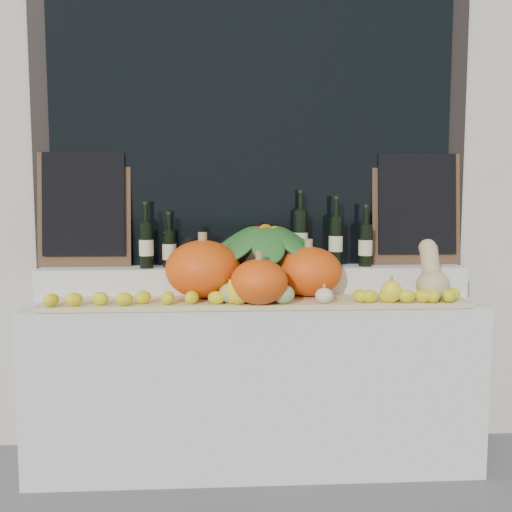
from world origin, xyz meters
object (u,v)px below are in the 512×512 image
pumpkin_left (203,269)px  wine_bottle_tall (300,238)px  butternut_squash (432,276)px  produce_bowl (265,245)px  pumpkin_right (308,271)px

pumpkin_left → wine_bottle_tall: (0.53, 0.22, 0.14)m
butternut_squash → produce_bowl: 0.88m
produce_bowl → wine_bottle_tall: (0.19, 0.03, 0.04)m
butternut_squash → produce_bowl: bearing=159.9°
pumpkin_left → produce_bowl: produce_bowl is taller
butternut_squash → wine_bottle_tall: 0.72m
pumpkin_right → butternut_squash: 0.62m
pumpkin_left → wine_bottle_tall: wine_bottle_tall is taller
produce_bowl → wine_bottle_tall: size_ratio=1.61×
wine_bottle_tall → pumpkin_right: bearing=-84.7°
pumpkin_left → pumpkin_right: bearing=2.8°
pumpkin_left → wine_bottle_tall: 0.59m
pumpkin_left → produce_bowl: (0.33, 0.19, 0.10)m
pumpkin_right → butternut_squash: (0.60, -0.14, -0.01)m
pumpkin_right → wine_bottle_tall: wine_bottle_tall is taller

